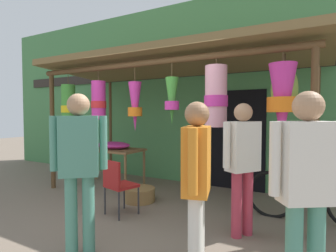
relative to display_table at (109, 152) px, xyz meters
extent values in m
plane|color=#756656|center=(1.55, -1.10, -0.71)|extent=(30.00, 30.00, 0.00)
cube|color=#47844C|center=(1.55, 1.19, 1.27)|extent=(12.26, 0.25, 3.97)
cube|color=#2D2823|center=(1.55, 1.04, 1.74)|extent=(11.03, 0.04, 0.24)
cube|color=black|center=(2.44, 1.05, 0.29)|extent=(1.10, 0.03, 2.00)
cylinder|color=brown|center=(-0.88, -0.71, 0.46)|extent=(0.09, 0.09, 2.35)
cylinder|color=brown|center=(3.84, -0.71, 0.46)|extent=(0.09, 0.09, 2.35)
cylinder|color=brown|center=(-0.88, 1.07, 0.46)|extent=(0.09, 0.09, 2.35)
cylinder|color=brown|center=(3.84, 1.07, 0.46)|extent=(0.09, 0.09, 2.35)
cylinder|color=brown|center=(1.48, -0.71, 1.63)|extent=(4.93, 0.10, 0.10)
cylinder|color=brown|center=(1.48, 1.07, 1.78)|extent=(4.93, 0.10, 0.10)
cube|color=olive|center=(1.48, 0.18, 1.75)|extent=(5.23, 2.28, 0.29)
cylinder|color=brown|center=(-0.45, -0.67, 1.48)|extent=(0.01, 0.01, 0.20)
cylinder|color=green|center=(-0.45, -0.67, 1.01)|extent=(0.26, 0.26, 0.76)
cylinder|color=yellow|center=(-0.45, -0.67, 0.91)|extent=(0.28, 0.28, 0.14)
cylinder|color=brown|center=(0.37, -0.69, 1.49)|extent=(0.01, 0.01, 0.18)
cylinder|color=#D13399|center=(0.37, -0.69, 1.06)|extent=(0.25, 0.25, 0.69)
cylinder|color=red|center=(0.37, -0.69, 0.98)|extent=(0.27, 0.27, 0.12)
cylinder|color=brown|center=(1.14, -0.63, 1.47)|extent=(0.01, 0.01, 0.23)
cone|color=#D13399|center=(1.14, -0.63, 0.93)|extent=(0.22, 0.22, 0.84)
cylinder|color=orange|center=(1.14, -0.63, 0.85)|extent=(0.24, 0.24, 0.15)
cylinder|color=brown|center=(1.91, -0.73, 1.48)|extent=(0.01, 0.01, 0.21)
cone|color=green|center=(1.91, -0.73, 1.01)|extent=(0.20, 0.20, 0.73)
cylinder|color=#D13399|center=(1.91, -0.73, 0.94)|extent=(0.22, 0.22, 0.13)
cylinder|color=brown|center=(2.61, -0.72, 1.54)|extent=(0.01, 0.01, 0.09)
cylinder|color=pink|center=(2.61, -0.72, 1.06)|extent=(0.31, 0.31, 0.86)
cylinder|color=#D13399|center=(2.61, -0.72, 0.99)|extent=(0.33, 0.33, 0.16)
cylinder|color=brown|center=(3.48, -0.71, 1.51)|extent=(0.01, 0.01, 0.14)
cone|color=#D13399|center=(3.48, -0.71, 0.92)|extent=(0.34, 0.34, 1.05)
cylinder|color=orange|center=(3.48, -0.71, 0.93)|extent=(0.37, 0.37, 0.19)
cylinder|color=#4C3D23|center=(3.49, -0.60, 1.52)|extent=(0.02, 0.02, 0.13)
ellipsoid|color=#89A842|center=(3.49, -0.60, 1.13)|extent=(0.33, 0.28, 0.65)
cube|color=brown|center=(0.00, 0.00, 0.06)|extent=(1.45, 0.73, 0.04)
cylinder|color=brown|center=(-0.68, -0.31, -0.34)|extent=(0.05, 0.05, 0.75)
cylinder|color=brown|center=(0.68, -0.31, -0.34)|extent=(0.05, 0.05, 0.75)
cylinder|color=brown|center=(-0.68, 0.31, -0.34)|extent=(0.05, 0.05, 0.75)
cylinder|color=brown|center=(0.68, 0.31, -0.34)|extent=(0.05, 0.05, 0.75)
ellipsoid|color=#D13399|center=(0.07, 0.04, 0.15)|extent=(0.80, 0.56, 0.14)
ellipsoid|color=pink|center=(0.19, -0.02, 0.16)|extent=(0.36, 0.28, 0.10)
cube|color=#AD1E1E|center=(1.30, -1.19, -0.27)|extent=(0.49, 0.49, 0.04)
cube|color=#AD1E1E|center=(1.25, -1.37, -0.07)|extent=(0.40, 0.14, 0.40)
cylinder|color=#333338|center=(1.52, -1.07, -0.49)|extent=(0.03, 0.03, 0.44)
cylinder|color=#333338|center=(1.17, -0.97, -0.49)|extent=(0.03, 0.03, 0.44)
cylinder|color=#333338|center=(1.42, -1.41, -0.49)|extent=(0.03, 0.03, 0.44)
cylinder|color=#333338|center=(1.08, -1.32, -0.49)|extent=(0.03, 0.03, 0.44)
cylinder|color=olive|center=(1.17, -0.55, -0.60)|extent=(0.54, 0.54, 0.23)
torus|color=black|center=(3.30, -0.18, -0.38)|extent=(0.71, 0.08, 0.71)
cylinder|color=maroon|center=(3.82, -0.16, -0.16)|extent=(0.88, 0.07, 0.04)
cylinder|color=maroon|center=(3.72, -0.16, -0.33)|extent=(0.50, 0.06, 0.31)
cylinder|color=maroon|center=(3.53, -0.17, 0.00)|extent=(0.03, 0.03, 0.30)
cube|color=black|center=(3.53, -0.17, 0.16)|extent=(0.20, 0.09, 0.05)
cylinder|color=silver|center=(2.93, -2.09, -0.31)|extent=(0.13, 0.13, 0.81)
cylinder|color=silver|center=(2.98, -2.26, -0.31)|extent=(0.13, 0.13, 0.81)
cube|color=orange|center=(2.95, -2.17, 0.40)|extent=(0.32, 0.45, 0.61)
cylinder|color=orange|center=(2.88, -1.93, 0.43)|extent=(0.08, 0.08, 0.55)
cylinder|color=orange|center=(3.02, -2.42, 0.43)|extent=(0.08, 0.08, 0.55)
sphere|color=#9E704C|center=(2.95, -2.17, 0.81)|extent=(0.22, 0.22, 0.22)
cube|color=silver|center=(3.84, -2.09, 0.44)|extent=(0.45, 0.41, 0.63)
cylinder|color=silver|center=(3.62, -2.23, 0.47)|extent=(0.08, 0.08, 0.57)
sphere|color=tan|center=(3.84, -2.09, 0.87)|extent=(0.23, 0.23, 0.23)
cylinder|color=#B23347|center=(3.13, -0.96, -0.31)|extent=(0.13, 0.13, 0.82)
cylinder|color=#B23347|center=(3.03, -1.11, -0.31)|extent=(0.13, 0.13, 0.82)
cube|color=silver|center=(3.08, -1.04, 0.41)|extent=(0.40, 0.46, 0.61)
cylinder|color=silver|center=(3.22, -0.82, 0.44)|extent=(0.08, 0.08, 0.55)
cylinder|color=silver|center=(2.94, -1.25, 0.44)|extent=(0.08, 0.08, 0.55)
sphere|color=tan|center=(3.08, -1.04, 0.83)|extent=(0.23, 0.23, 0.23)
cylinder|color=#4C8E7A|center=(1.60, -2.42, -0.28)|extent=(0.13, 0.13, 0.86)
cylinder|color=#4C8E7A|center=(1.74, -2.30, -0.28)|extent=(0.13, 0.13, 0.86)
cube|color=#4C8E7A|center=(1.67, -2.36, 0.47)|extent=(0.45, 0.43, 0.65)
cylinder|color=#4C8E7A|center=(1.47, -2.53, 0.50)|extent=(0.08, 0.08, 0.58)
cylinder|color=#4C8E7A|center=(1.86, -2.19, 0.50)|extent=(0.08, 0.08, 0.58)
sphere|color=tan|center=(1.67, -2.36, 0.91)|extent=(0.24, 0.24, 0.24)
camera|label=1|loc=(3.94, -4.45, 0.81)|focal=29.46mm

